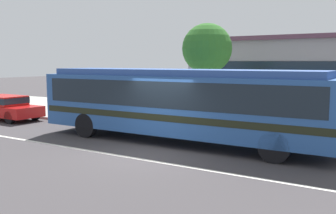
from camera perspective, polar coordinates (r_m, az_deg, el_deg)
The scene contains 10 objects.
ground_plane at distance 13.08m, azimuth -2.91°, elevation -6.92°, with size 120.00×120.00×0.00m, color #3D393C.
sidewalk_slab at distance 19.49m, azimuth 9.59°, elevation -2.28°, with size 60.00×8.00×0.12m, color #9B9D95.
lane_stripe_center at distance 12.45m, azimuth -5.02°, elevation -7.63°, with size 56.00×0.16×0.01m, color silver.
transit_bus at distance 14.51m, azimuth 1.69°, elevation 1.02°, with size 11.78×2.61×2.82m.
sedan_behind_bus at distance 22.26m, azimuth -23.22°, elevation 0.11°, with size 4.23×1.78×1.29m.
pedestrian_waiting_near_sign at distance 19.06m, azimuth -7.24°, elevation 0.78°, with size 0.35×0.35×1.72m.
pedestrian_walking_along_curb at distance 16.25m, azimuth 3.95°, elevation -0.25°, with size 0.46×0.46×1.70m.
bus_stop_sign at distance 14.79m, azimuth 20.04°, elevation 1.07°, with size 0.08×0.44×2.51m.
street_tree_near_stop at distance 18.67m, azimuth 5.87°, elevation 8.63°, with size 2.42×2.42×4.83m.
station_building at distance 24.53m, azimuth 23.07°, elevation 4.31°, with size 15.59×7.59×4.53m.
Camera 1 is at (7.25, -10.44, 3.09)m, focal length 40.73 mm.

